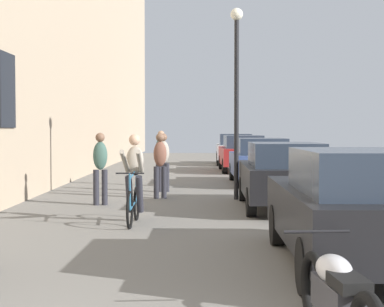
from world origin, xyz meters
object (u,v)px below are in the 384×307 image
object	(u,v)px
pedestrian_near	(100,164)
parked_motorcycle	(338,298)
street_lamp	(237,79)
parked_car_second	(283,174)
pedestrian_furthest	(161,155)
parked_car_fifth	(235,149)
pedestrian_far	(163,159)
parked_car_third	(260,160)
parked_car_nearest	(355,206)
cyclist_on_bicycle	(134,181)
pedestrian_mid	(160,162)
parked_car_fourth	(242,153)

from	to	relation	value
pedestrian_near	parked_motorcycle	world-z (taller)	pedestrian_near
street_lamp	parked_car_second	world-z (taller)	street_lamp
pedestrian_furthest	parked_car_fifth	xyz separation A→B (m)	(3.13, 12.09, -0.17)
pedestrian_far	parked_car_third	xyz separation A→B (m)	(3.04, 2.49, -0.16)
street_lamp	parked_car_nearest	bearing A→B (deg)	-82.57
cyclist_on_bicycle	pedestrian_mid	xyz separation A→B (m)	(0.26, 4.20, 0.15)
pedestrian_mid	cyclist_on_bicycle	bearing A→B (deg)	-93.48
cyclist_on_bicycle	pedestrian_near	size ratio (longest dim) A/B	1.02
pedestrian_mid	parked_car_nearest	xyz separation A→B (m)	(3.00, -8.03, -0.16)
cyclist_on_bicycle	parked_car_second	size ratio (longest dim) A/B	0.41
pedestrian_mid	parked_car_fifth	bearing A→B (deg)	79.29
pedestrian_furthest	parked_car_third	xyz separation A→B (m)	(3.21, 0.64, -0.21)
cyclist_on_bicycle	parked_car_fifth	size ratio (longest dim) A/B	0.39
cyclist_on_bicycle	pedestrian_near	world-z (taller)	pedestrian_near
parked_car_fifth	parked_car_nearest	bearing A→B (deg)	-89.90
pedestrian_far	parked_car_fourth	size ratio (longest dim) A/B	0.38
cyclist_on_bicycle	parked_car_fourth	bearing A→B (deg)	77.61
parked_car_nearest	parked_motorcycle	world-z (taller)	parked_car_nearest
parked_car_fifth	parked_motorcycle	bearing A→B (deg)	-91.83
pedestrian_far	cyclist_on_bicycle	bearing A→B (deg)	-92.46
pedestrian_furthest	parked_car_fourth	distance (m)	7.44
parked_car_third	pedestrian_far	bearing A→B (deg)	-140.70
pedestrian_mid	street_lamp	bearing A→B (deg)	-6.35
pedestrian_near	parked_car_second	bearing A→B (deg)	-8.97
parked_car_second	parked_car_fourth	distance (m)	12.38
parked_car_third	cyclist_on_bicycle	bearing A→B (deg)	-111.47
pedestrian_far	parked_car_nearest	xyz separation A→B (m)	(3.00, -9.71, -0.15)
pedestrian_furthest	parked_car_third	world-z (taller)	pedestrian_furthest
pedestrian_furthest	street_lamp	xyz separation A→B (m)	(2.15, -3.74, 2.11)
cyclist_on_bicycle	parked_car_third	distance (m)	8.99
cyclist_on_bicycle	parked_car_third	xyz separation A→B (m)	(3.29, 8.37, -0.02)
parked_car_fourth	pedestrian_far	bearing A→B (deg)	-108.81
pedestrian_near	parked_motorcycle	size ratio (longest dim) A/B	0.80
pedestrian_furthest	parked_car_fifth	world-z (taller)	pedestrian_furthest
pedestrian_furthest	parked_motorcycle	bearing A→B (deg)	-81.01
pedestrian_mid	parked_car_second	xyz separation A→B (m)	(2.90, -2.11, -0.18)
street_lamp	parked_car_fourth	size ratio (longest dim) A/B	1.11
street_lamp	parked_car_nearest	xyz separation A→B (m)	(1.02, -7.81, -2.30)
pedestrian_mid	parked_motorcycle	xyz separation A→B (m)	(2.11, -10.91, -0.56)
pedestrian_furthest	parked_car_second	size ratio (longest dim) A/B	0.41
pedestrian_near	pedestrian_furthest	bearing A→B (deg)	76.78
parked_car_fourth	parked_car_fifth	world-z (taller)	parked_car_fifth
parked_car_fourth	cyclist_on_bicycle	bearing A→B (deg)	-102.39
parked_motorcycle	street_lamp	bearing A→B (deg)	90.70
parked_car_nearest	parked_car_third	world-z (taller)	parked_car_nearest
street_lamp	parked_car_third	world-z (taller)	street_lamp
parked_car_fifth	street_lamp	bearing A→B (deg)	-93.52
parked_car_third	parked_car_fourth	xyz separation A→B (m)	(-0.11, 6.11, 0.02)
pedestrian_near	pedestrian_furthest	distance (m)	5.09
pedestrian_furthest	parked_car_nearest	bearing A→B (deg)	-74.65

